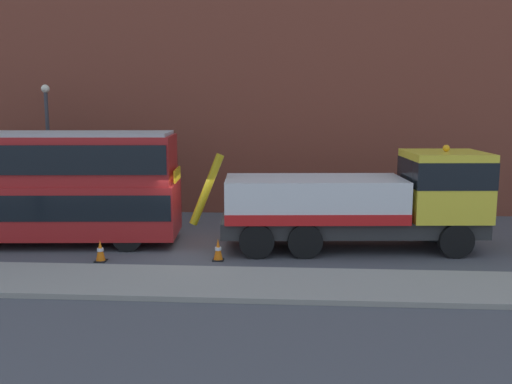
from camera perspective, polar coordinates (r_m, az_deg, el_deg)
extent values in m
plane|color=#4C4C51|center=(20.50, -5.70, -5.49)|extent=(120.00, 120.00, 0.00)
cube|color=gray|center=(16.52, -8.11, -8.92)|extent=(60.00, 2.80, 0.15)
cube|color=brown|center=(26.74, -3.50, 15.25)|extent=(60.00, 1.20, 16.00)
cube|color=#2D2D2D|center=(20.17, 9.46, -3.31)|extent=(9.14, 2.88, 0.55)
cube|color=yellow|center=(20.72, 18.32, 0.68)|extent=(2.79, 2.79, 2.30)
cube|color=black|center=(20.66, 18.38, 1.91)|extent=(2.82, 2.82, 0.90)
cube|color=silver|center=(19.80, 5.83, -0.59)|extent=(6.28, 3.05, 1.40)
cube|color=red|center=(19.90, 5.80, -2.07)|extent=(6.28, 3.11, 0.36)
cylinder|color=#B79914|center=(19.69, -4.95, 0.25)|extent=(1.25, 0.37, 2.52)
sphere|color=orange|center=(20.58, 18.50, 4.18)|extent=(0.24, 0.24, 0.24)
cylinder|color=black|center=(22.08, 17.42, -3.25)|extent=(1.18, 0.43, 1.16)
cylinder|color=black|center=(20.04, 19.36, -4.61)|extent=(1.18, 0.43, 1.16)
cylinder|color=black|center=(21.09, 4.36, -3.43)|extent=(1.18, 0.43, 1.16)
cylinder|color=black|center=(18.94, 4.93, -4.90)|extent=(1.18, 0.43, 1.16)
cylinder|color=black|center=(21.01, 0.00, -3.45)|extent=(1.18, 0.43, 1.16)
cylinder|color=black|center=(18.85, 0.07, -4.93)|extent=(1.18, 0.43, 1.16)
cube|color=#AD1E1E|center=(22.20, -22.11, -1.58)|extent=(11.16, 3.32, 1.90)
cube|color=#AD1E1E|center=(21.95, -22.40, 3.04)|extent=(10.93, 3.21, 1.70)
cube|color=black|center=(22.15, -22.15, -0.95)|extent=(11.05, 3.37, 0.90)
cube|color=black|center=(21.94, -22.41, 3.30)|extent=(10.83, 3.35, 1.00)
cube|color=#B2B2B2|center=(21.88, -22.54, 5.40)|extent=(10.70, 3.09, 0.12)
cube|color=yellow|center=(20.61, -7.90, 1.75)|extent=(0.17, 1.50, 0.44)
cylinder|color=black|center=(22.27, -11.58, -3.07)|extent=(1.06, 0.38, 1.04)
cylinder|color=black|center=(20.21, -12.74, -4.37)|extent=(1.06, 0.38, 1.04)
cone|color=orange|center=(19.21, -15.31, -5.68)|extent=(0.32, 0.32, 0.72)
cylinder|color=white|center=(19.20, -15.31, -5.57)|extent=(0.21, 0.21, 0.10)
cube|color=black|center=(19.30, -15.26, -6.65)|extent=(0.36, 0.36, 0.04)
cone|color=orange|center=(18.69, -3.81, -5.78)|extent=(0.32, 0.32, 0.72)
cylinder|color=white|center=(18.68, -3.82, -5.67)|extent=(0.21, 0.21, 0.10)
cube|color=black|center=(18.78, -3.80, -6.78)|extent=(0.36, 0.36, 0.04)
cylinder|color=#38383D|center=(26.55, -19.98, 3.41)|extent=(0.16, 0.16, 5.50)
sphere|color=#EAE5C6|center=(26.44, -20.33, 9.67)|extent=(0.36, 0.36, 0.36)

